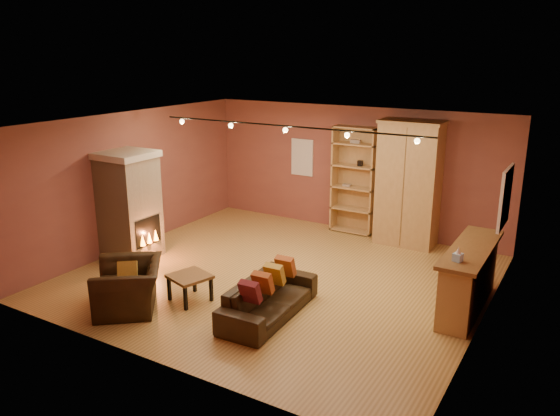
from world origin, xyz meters
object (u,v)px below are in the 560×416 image
Objects in this scene: armchair at (128,279)px; fireplace at (130,205)px; armoire at (409,183)px; bookcase at (355,179)px; loveseat at (269,292)px; coffee_table at (190,279)px; bar_counter at (469,278)px.

fireplace is at bearing -175.21° from armchair.
armchair is (-2.80, -5.20, -0.81)m from armoire.
armchair is at bearing -118.28° from armoire.
armchair is (1.62, -1.68, -0.56)m from fireplace.
bookcase is at bearing 170.75° from armoire.
armchair is at bearing 111.80° from loveseat.
loveseat is 2.70× the size of coffee_table.
armoire is at bearing 64.47° from coffee_table.
armchair is at bearing -132.66° from coffee_table.
fireplace is 2.56m from coffee_table.
armchair reaches higher than loveseat.
bookcase is 0.91× the size of armoire.
loveseat is (3.66, -0.76, -0.66)m from fireplace.
bookcase is 1.75× the size of armchair.
armchair reaches higher than coffee_table.
armchair is (-1.52, -5.40, -0.71)m from bookcase.
loveseat is at bearing 75.21° from armchair.
loveseat is at bearing -145.03° from bar_counter.
fireplace is 1.56× the size of armchair.
fireplace is 2.40m from armchair.
bookcase reaches higher than coffee_table.
armoire is at bearing -9.25° from bookcase.
bar_counter is at bearing -40.76° from bookcase.
bookcase is 1.20× the size of loveseat.
armoire is 5.06m from coffee_table.
coffee_table is at bearing -23.18° from fireplace.
bookcase is at bearing 79.57° from coffee_table.
coffee_table is at bearing -115.53° from armoire.
loveseat is (-0.76, -4.27, -0.92)m from armoire.
armoire is at bearing 38.51° from fireplace.
loveseat is (-2.58, -1.81, -0.13)m from bar_counter.
bookcase is 4.58m from loveseat.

